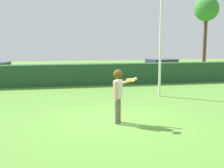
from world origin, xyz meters
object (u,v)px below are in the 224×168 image
object	(u,v)px
person	(118,90)
frisbee	(130,80)
parked_car_blue	(162,66)
maple_tree	(206,10)
lamppost	(161,22)

from	to	relation	value
person	frisbee	world-z (taller)	person
parked_car_blue	maple_tree	distance (m)	9.99
frisbee	maple_tree	distance (m)	22.85
frisbee	maple_tree	bearing A→B (deg)	55.27
person	maple_tree	xyz separation A→B (m)	(13.08, 18.02, 4.70)
person	maple_tree	world-z (taller)	maple_tree
frisbee	lamppost	distance (m)	5.60
frisbee	parked_car_blue	size ratio (longest dim) A/B	0.06
person	lamppost	distance (m)	5.59
lamppost	parked_car_blue	distance (m)	9.70
parked_car_blue	maple_tree	world-z (taller)	maple_tree
lamppost	parked_car_blue	xyz separation A→B (m)	(3.42, 8.61, -2.86)
person	frisbee	distance (m)	0.63
person	parked_car_blue	size ratio (longest dim) A/B	0.39
frisbee	person	bearing A→B (deg)	125.41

